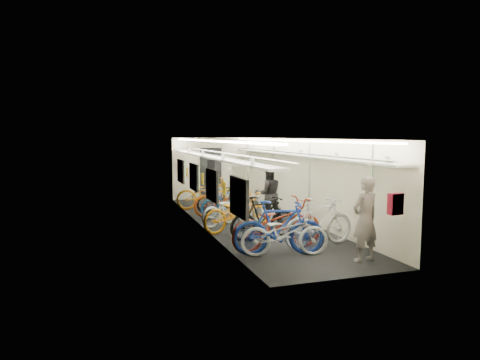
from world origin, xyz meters
TOP-DOWN VIEW (x-y plane):
  - train_car_shell at (-0.36, 0.71)m, footprint 10.00×10.00m
  - bicycle_0 at (-0.51, -3.36)m, footprint 1.92×1.02m
  - bicycle_1 at (-0.61, -3.28)m, footprint 2.00×0.99m
  - bicycle_2 at (-0.49, -2.91)m, footprint 2.25×0.99m
  - bicycle_3 at (-0.41, -1.88)m, footprint 1.80×0.70m
  - bicycle_4 at (-0.78, -0.89)m, footprint 2.05×1.13m
  - bicycle_5 at (-0.25, -0.07)m, footprint 1.68×0.97m
  - bicycle_6 at (-0.79, -0.12)m, footprint 1.87×1.22m
  - bicycle_7 at (-0.55, 0.89)m, footprint 1.56×0.47m
  - bicycle_8 at (-0.47, 1.36)m, footprint 2.05×0.89m
  - bicycle_9 at (-0.44, 1.78)m, footprint 1.67×0.49m
  - bicycle_10 at (-0.74, 2.64)m, footprint 2.09×0.97m
  - bicycle_11 at (0.52, -2.93)m, footprint 1.92×0.81m
  - bicycle_12 at (-0.24, 2.79)m, footprint 2.03×1.29m
  - passenger_near at (0.83, -4.20)m, footprint 0.69×0.52m
  - passenger_mid at (0.41, -0.12)m, footprint 0.84×0.67m
  - backpack at (0.87, -5.05)m, footprint 0.27×0.16m

SIDE VIEW (x-z plane):
  - bicycle_6 at x=-0.79m, z-range 0.00..0.93m
  - bicycle_7 at x=-0.55m, z-range 0.00..0.93m
  - bicycle_0 at x=-0.51m, z-range 0.00..0.96m
  - bicycle_5 at x=-0.25m, z-range 0.00..0.97m
  - bicycle_9 at x=-0.44m, z-range 0.00..1.00m
  - bicycle_12 at x=-0.24m, z-range 0.00..1.01m
  - bicycle_4 at x=-0.78m, z-range 0.00..1.02m
  - bicycle_8 at x=-0.47m, z-range 0.00..1.05m
  - bicycle_3 at x=-0.41m, z-range 0.00..1.05m
  - bicycle_10 at x=-0.74m, z-range 0.00..1.06m
  - bicycle_11 at x=0.52m, z-range 0.00..1.12m
  - bicycle_2 at x=-0.49m, z-range 0.00..1.14m
  - bicycle_1 at x=-0.61m, z-range 0.00..1.16m
  - passenger_mid at x=0.41m, z-range 0.00..1.66m
  - passenger_near at x=0.83m, z-range 0.00..1.70m
  - backpack at x=0.87m, z-range 1.09..1.47m
  - train_car_shell at x=-0.36m, z-range -3.34..6.66m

